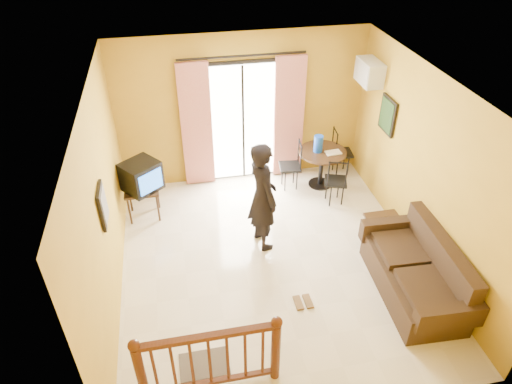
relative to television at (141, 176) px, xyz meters
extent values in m
plane|color=beige|center=(1.87, -1.55, -0.82)|extent=(5.00, 5.00, 0.00)
plane|color=white|center=(1.87, -1.55, 1.98)|extent=(5.00, 5.00, 0.00)
plane|color=#B78C23|center=(1.87, 0.95, 0.58)|extent=(4.50, 0.00, 4.50)
plane|color=#B78C23|center=(1.87, -4.05, 0.58)|extent=(4.50, 0.00, 4.50)
plane|color=#B78C23|center=(-0.38, -1.55, 0.58)|extent=(0.00, 5.00, 5.00)
plane|color=#B78C23|center=(4.12, -1.55, 0.58)|extent=(0.00, 5.00, 5.00)
cube|color=black|center=(1.87, 0.93, 0.33)|extent=(1.34, 0.03, 2.34)
cube|color=white|center=(1.87, 0.90, 0.33)|extent=(1.20, 0.04, 2.20)
cube|color=black|center=(1.87, 0.88, 0.33)|extent=(0.04, 0.02, 2.20)
cube|color=beige|center=(1.02, 0.85, 0.38)|extent=(0.55, 0.08, 2.35)
cube|color=beige|center=(2.72, 0.85, 0.38)|extent=(0.55, 0.08, 2.35)
cylinder|color=black|center=(1.87, 0.85, 1.60)|extent=(2.20, 0.04, 0.04)
cube|color=black|center=(-0.03, 0.00, -0.27)|extent=(0.57, 0.47, 0.04)
cylinder|color=black|center=(-0.27, -0.19, -0.54)|extent=(0.04, 0.04, 0.55)
cylinder|color=black|center=(0.20, -0.19, -0.54)|extent=(0.04, 0.04, 0.55)
cylinder|color=black|center=(-0.27, 0.19, -0.54)|extent=(0.04, 0.04, 0.55)
cylinder|color=black|center=(0.20, 0.19, -0.54)|extent=(0.04, 0.04, 0.55)
cube|color=black|center=(0.00, 0.00, 0.00)|extent=(0.74, 0.73, 0.50)
cube|color=blue|center=(0.15, -0.20, 0.00)|extent=(0.36, 0.28, 0.35)
cube|color=black|center=(-0.35, -1.75, 0.73)|extent=(0.04, 0.42, 0.52)
cube|color=#59534C|center=(-0.33, -1.75, 0.73)|extent=(0.01, 0.34, 0.44)
cylinder|color=black|center=(3.24, 0.33, -0.10)|extent=(0.88, 0.88, 0.04)
cylinder|color=black|center=(3.24, 0.33, -0.46)|extent=(0.08, 0.08, 0.71)
cylinder|color=black|center=(3.24, 0.33, -0.80)|extent=(0.43, 0.43, 0.03)
cylinder|color=blue|center=(3.15, 0.35, 0.08)|extent=(0.17, 0.17, 0.31)
cube|color=silver|center=(3.41, 0.23, -0.07)|extent=(0.29, 0.20, 0.02)
cube|color=silver|center=(3.97, 0.40, 1.33)|extent=(0.30, 0.60, 0.40)
cube|color=gray|center=(3.82, 0.40, 1.33)|extent=(0.02, 0.56, 0.36)
cube|color=black|center=(4.09, -0.25, 0.83)|extent=(0.04, 0.50, 0.60)
cube|color=black|center=(4.06, -0.25, 0.83)|extent=(0.01, 0.42, 0.52)
cube|color=black|center=(3.72, -1.68, -0.40)|extent=(0.55, 0.98, 0.04)
cube|color=black|center=(3.72, -1.68, -0.68)|extent=(0.51, 0.94, 0.03)
cube|color=black|center=(3.50, -2.12, -0.61)|extent=(0.05, 0.05, 0.41)
cube|color=black|center=(3.94, -2.12, -0.61)|extent=(0.05, 0.05, 0.41)
cube|color=black|center=(3.50, -1.25, -0.61)|extent=(0.05, 0.05, 0.41)
cube|color=black|center=(3.94, -1.25, -0.61)|extent=(0.05, 0.05, 0.41)
imported|color=brown|center=(3.72, -1.50, -0.35)|extent=(0.23, 0.23, 0.06)
cube|color=#302012|center=(3.67, -2.53, -0.60)|extent=(0.97, 1.81, 0.44)
cube|color=#302012|center=(4.00, -2.53, -0.21)|extent=(0.29, 1.77, 0.61)
cube|color=#302012|center=(3.67, -3.39, -0.35)|extent=(0.89, 0.22, 0.33)
cube|color=#302012|center=(3.67, -1.67, -0.35)|extent=(0.89, 0.22, 0.33)
cube|color=#302012|center=(3.61, -2.91, -0.34)|extent=(0.64, 0.75, 0.11)
cube|color=#302012|center=(3.61, -2.14, -0.34)|extent=(0.64, 0.75, 0.11)
imported|color=black|center=(1.82, -1.08, 0.09)|extent=(0.58, 0.75, 1.81)
cylinder|color=#471E0F|center=(-0.03, -3.45, -0.36)|extent=(0.11, 0.11, 0.92)
cylinder|color=#471E0F|center=(1.47, -3.45, -0.36)|extent=(0.11, 0.11, 0.92)
sphere|color=#471E0F|center=(-0.03, -3.45, 0.15)|extent=(0.13, 0.13, 0.13)
sphere|color=#471E0F|center=(1.47, -3.45, 0.15)|extent=(0.13, 0.13, 0.13)
cube|color=#471E0F|center=(0.72, -3.45, 0.10)|extent=(1.55, 0.08, 0.06)
cube|color=#471E0F|center=(0.72, -3.45, -0.72)|extent=(1.55, 0.06, 0.05)
cube|color=#504840|center=(0.66, -3.15, -0.81)|extent=(0.60, 0.40, 0.02)
cube|color=brown|center=(2.04, -2.44, -0.80)|extent=(0.10, 0.25, 0.03)
cube|color=brown|center=(2.18, -2.44, -0.80)|extent=(0.10, 0.25, 0.03)
camera|label=1|loc=(0.62, -6.53, 4.11)|focal=32.00mm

